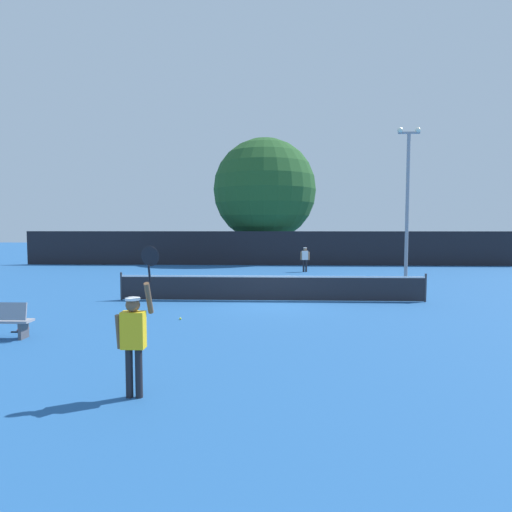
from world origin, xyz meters
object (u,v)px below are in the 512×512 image
player_serving (134,331)px  light_pole (408,194)px  parked_car_near (238,251)px  large_tree (265,190)px  tennis_ball (180,319)px  spare_racket (23,329)px  player_receiving (305,257)px

player_serving → light_pole: bearing=59.6°
player_serving → parked_car_near: size_ratio=0.57×
large_tree → tennis_ball: bearing=-95.5°
tennis_ball → light_pole: 14.51m
large_tree → spare_racket: bearing=-104.5°
parked_car_near → spare_racket: bearing=-105.4°
player_serving → light_pole: size_ratio=0.32×
player_receiving → large_tree: (-2.69, 8.21, 4.86)m
tennis_ball → large_tree: 23.21m
player_serving → spare_racket: (-4.56, 4.48, -1.08)m
player_receiving → parked_car_near: bearing=-63.3°
large_tree → light_pole: bearing=-58.9°
spare_racket → player_receiving: bearing=60.5°
player_receiving → light_pole: 7.50m
player_serving → spare_racket: 6.48m
player_serving → tennis_ball: size_ratio=36.95×
tennis_ball → spare_racket: size_ratio=0.13×
tennis_ball → light_pole: light_pole is taller
tennis_ball → large_tree: size_ratio=0.01×
player_serving → tennis_ball: player_serving is taller
tennis_ball → spare_racket: tennis_ball is taller
light_pole → large_tree: size_ratio=0.79×
light_pole → parked_car_near: (-9.91, 14.35, -3.72)m
spare_racket → parked_car_near: size_ratio=0.12×
tennis_ball → player_receiving: bearing=71.2°
player_receiving → parked_car_near: (-5.00, 9.95, -0.15)m
player_serving → parked_car_near: (-0.70, 30.07, -0.33)m
player_serving → player_receiving: (4.30, 20.12, -0.17)m
player_receiving → parked_car_near: 11.14m
light_pole → parked_car_near: 17.83m
spare_racket → parked_car_near: bearing=81.4°
player_serving → large_tree: bearing=86.8°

